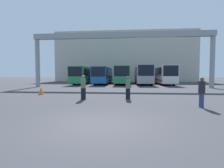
% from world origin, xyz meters
% --- Properties ---
extents(ground_plane, '(200.00, 200.00, 0.00)m').
position_xyz_m(ground_plane, '(0.00, 0.00, 0.00)').
color(ground_plane, '#38383D').
extents(building_backdrop, '(35.44, 12.00, 12.57)m').
position_xyz_m(building_backdrop, '(0.00, 43.28, 6.29)').
color(building_backdrop, '#B7B2A3').
rests_on(building_backdrop, ground).
extents(overhead_gantry, '(23.99, 0.80, 7.32)m').
position_xyz_m(overhead_gantry, '(0.00, 17.73, 6.01)').
color(overhead_gantry, gray).
rests_on(overhead_gantry, ground).
extents(bus_slot_0, '(2.45, 11.83, 3.07)m').
position_xyz_m(bus_slot_0, '(-7.26, 26.59, 1.77)').
color(bus_slot_0, '#268C4C').
rests_on(bus_slot_0, ground).
extents(bus_slot_1, '(2.43, 11.00, 3.01)m').
position_xyz_m(bus_slot_1, '(-3.63, 26.18, 1.74)').
color(bus_slot_1, '#1959A5').
rests_on(bus_slot_1, ground).
extents(bus_slot_2, '(2.56, 10.64, 3.14)m').
position_xyz_m(bus_slot_2, '(0.00, 26.00, 1.81)').
color(bus_slot_2, '#268C4C').
rests_on(bus_slot_2, ground).
extents(bus_slot_3, '(2.61, 11.91, 3.29)m').
position_xyz_m(bus_slot_3, '(3.63, 26.63, 1.89)').
color(bus_slot_3, '#999EA5').
rests_on(bus_slot_3, ground).
extents(bus_slot_4, '(2.44, 10.46, 3.21)m').
position_xyz_m(bus_slot_4, '(7.26, 25.91, 1.85)').
color(bus_slot_4, silver).
rests_on(bus_slot_4, ground).
extents(pedestrian_mid_right, '(0.34, 0.34, 1.62)m').
position_xyz_m(pedestrian_mid_right, '(1.01, 6.57, 0.86)').
color(pedestrian_mid_right, black).
rests_on(pedestrian_mid_right, ground).
extents(pedestrian_mid_left, '(0.35, 0.35, 1.70)m').
position_xyz_m(pedestrian_mid_left, '(-2.09, 6.08, 0.90)').
color(pedestrian_mid_left, black).
rests_on(pedestrian_mid_left, ground).
extents(pedestrian_near_right, '(0.34, 0.34, 1.62)m').
position_xyz_m(pedestrian_near_right, '(4.89, 3.78, 0.86)').
color(pedestrian_near_right, navy).
rests_on(pedestrian_near_right, ground).
extents(traffic_cone, '(0.45, 0.45, 0.64)m').
position_xyz_m(traffic_cone, '(-6.54, 8.69, 0.32)').
color(traffic_cone, orange).
rests_on(traffic_cone, ground).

